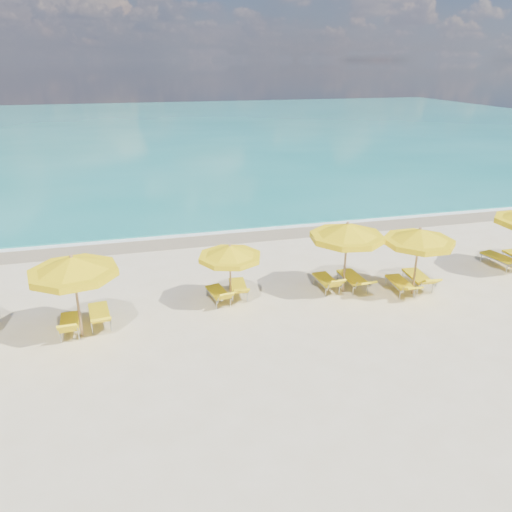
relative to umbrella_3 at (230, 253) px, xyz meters
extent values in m
plane|color=beige|center=(1.17, -0.41, -1.83)|extent=(120.00, 120.00, 0.00)
cube|color=#167F7A|center=(1.17, 47.59, -1.83)|extent=(120.00, 80.00, 0.30)
cube|color=tan|center=(1.17, 6.99, -1.83)|extent=(120.00, 2.60, 0.01)
cube|color=white|center=(1.17, 7.79, -1.83)|extent=(120.00, 1.20, 0.03)
cube|color=white|center=(-4.83, 16.59, -1.83)|extent=(14.00, 0.36, 0.05)
cube|color=white|center=(9.17, 23.59, -1.83)|extent=(18.00, 0.30, 0.05)
cylinder|color=tan|center=(-4.76, -0.96, -0.58)|extent=(0.08, 0.08, 2.51)
cone|color=yellow|center=(-4.76, -0.96, 0.48)|extent=(3.03, 3.03, 0.50)
cylinder|color=yellow|center=(-4.76, -0.96, 0.23)|extent=(3.05, 3.05, 0.20)
sphere|color=tan|center=(-4.76, -0.96, 0.73)|extent=(0.11, 0.11, 0.11)
cylinder|color=tan|center=(0.00, 0.00, -0.80)|extent=(0.06, 0.06, 2.06)
cone|color=yellow|center=(0.00, 0.00, 0.06)|extent=(2.28, 2.28, 0.41)
cylinder|color=yellow|center=(0.00, 0.00, -0.14)|extent=(2.30, 2.30, 0.16)
sphere|color=tan|center=(0.00, 0.00, 0.27)|extent=(0.09, 0.09, 0.09)
cylinder|color=tan|center=(4.07, -0.11, -0.58)|extent=(0.08, 0.08, 2.51)
cone|color=yellow|center=(4.07, -0.11, 0.48)|extent=(3.11, 3.11, 0.50)
cylinder|color=yellow|center=(4.07, -0.11, 0.23)|extent=(3.14, 3.14, 0.20)
sphere|color=tan|center=(4.07, -0.11, 0.73)|extent=(0.11, 0.11, 0.11)
cylinder|color=tan|center=(6.39, -0.86, -0.65)|extent=(0.07, 0.07, 2.36)
cone|color=yellow|center=(6.39, -0.86, 0.34)|extent=(3.16, 3.16, 0.47)
cylinder|color=yellow|center=(6.39, -0.86, 0.11)|extent=(3.19, 3.19, 0.19)
sphere|color=tan|center=(6.39, -0.86, 0.59)|extent=(0.11, 0.11, 0.11)
cube|color=yellow|center=(-5.11, -0.62, -1.48)|extent=(0.60, 1.24, 0.07)
cube|color=yellow|center=(-5.07, -1.42, -1.28)|extent=(0.56, 0.48, 0.45)
cube|color=yellow|center=(-4.26, -0.27, -1.45)|extent=(0.73, 1.37, 0.08)
cube|color=yellow|center=(-4.16, -1.17, -1.28)|extent=(0.64, 0.62, 0.40)
cube|color=yellow|center=(-0.39, 0.32, -1.49)|extent=(0.69, 1.23, 0.07)
cube|color=yellow|center=(-0.27, -0.46, -1.31)|extent=(0.59, 0.54, 0.41)
cube|color=yellow|center=(0.39, 0.65, -1.49)|extent=(0.65, 1.24, 0.07)
cube|color=yellow|center=(0.32, -0.18, -1.32)|extent=(0.58, 0.56, 0.38)
cube|color=yellow|center=(3.55, 0.30, -1.47)|extent=(0.60, 1.27, 0.08)
cube|color=yellow|center=(3.58, -0.53, -1.27)|extent=(0.57, 0.50, 0.46)
cube|color=yellow|center=(4.53, 0.20, -1.44)|extent=(0.66, 1.38, 0.08)
cube|color=yellow|center=(4.57, -0.75, -1.29)|extent=(0.63, 0.63, 0.37)
cube|color=yellow|center=(6.01, -0.57, -1.47)|extent=(0.64, 1.29, 0.08)
cube|color=yellow|center=(5.96, -1.45, -1.33)|extent=(0.59, 0.59, 0.34)
cube|color=yellow|center=(6.88, -0.31, -1.44)|extent=(0.74, 1.40, 0.08)
cube|color=yellow|center=(6.78, -1.24, -1.26)|extent=(0.66, 0.63, 0.42)
cube|color=yellow|center=(11.06, 0.56, -1.45)|extent=(0.85, 1.43, 0.08)
camera|label=1|loc=(-3.03, -14.90, 5.87)|focal=35.00mm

